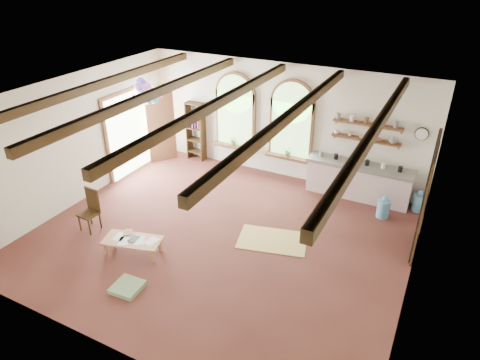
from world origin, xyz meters
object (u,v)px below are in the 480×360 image
Objects in this scene: coffee_table at (132,241)px; balloon_cluster at (148,92)px; kitchen_counter at (358,180)px; side_chair at (90,218)px.

balloon_cluster reaches higher than coffee_table.
coffee_table is at bearing -128.51° from kitchen_counter.
balloon_cluster is (-5.71, -1.04, 1.86)m from kitchen_counter.
coffee_table is 4.56m from balloon_cluster.
coffee_table is 1.33× the size of side_chair.
balloon_cluster is (-0.61, 3.25, 2.05)m from side_chair.
coffee_table is 1.49m from side_chair.
kitchen_counter is at bearing 40.08° from side_chair.
side_chair reaches higher than coffee_table.
balloon_cluster reaches higher than side_chair.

